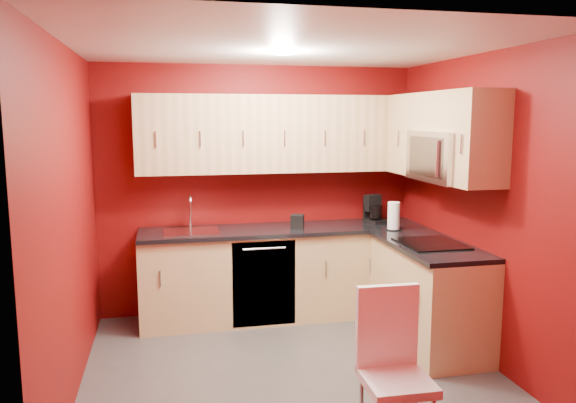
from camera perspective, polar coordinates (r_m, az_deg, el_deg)
name	(u,v)px	position (r m, az deg, el deg)	size (l,w,h in m)	color
floor	(290,369)	(4.67, 0.24, -16.62)	(3.20, 3.20, 0.00)	#454240
ceiling	(291,46)	(4.26, 0.27, 15.49)	(3.20, 3.20, 0.00)	white
wall_back	(258,190)	(5.74, -3.04, 1.18)	(3.20, 3.20, 0.00)	#600909
wall_front	(356,264)	(2.88, 6.88, -6.33)	(3.20, 3.20, 0.00)	#600909
wall_left	(69,223)	(4.24, -21.36, -2.04)	(3.00, 3.00, 0.00)	#600909
wall_right	(479,207)	(4.89, 18.87, -0.56)	(3.00, 3.00, 0.00)	#600909
base_cabinets_back	(284,274)	(5.66, -0.45, -7.36)	(2.80, 0.60, 0.87)	tan
base_cabinets_right	(428,296)	(5.15, 14.07, -9.25)	(0.60, 1.30, 0.87)	tan
countertop_back	(284,230)	(5.53, -0.42, -2.87)	(2.80, 0.63, 0.04)	black
countertop_right	(430,245)	(5.01, 14.18, -4.35)	(0.63, 1.27, 0.04)	black
upper_cabinets_back	(281,134)	(5.56, -0.74, 6.90)	(2.80, 0.35, 0.75)	tan
upper_cabinets_right	(438,129)	(5.13, 14.97, 7.17)	(0.35, 1.55, 0.75)	tan
microwave	(447,156)	(4.92, 15.83, 4.43)	(0.42, 0.76, 0.42)	silver
cooktop	(431,244)	(4.97, 14.32, -4.16)	(0.50, 0.55, 0.01)	black
sink	(191,228)	(5.43, -9.80, -2.63)	(0.52, 0.42, 0.35)	silver
dishwasher_front	(264,284)	(5.34, -2.45, -8.35)	(0.60, 0.02, 0.82)	black
downlight	(282,53)	(4.55, -0.59, 14.86)	(0.20, 0.20, 0.01)	white
coffee_maker	(376,209)	(5.86, 8.90, -0.75)	(0.17, 0.22, 0.28)	black
napkin_holder	(297,221)	(5.50, 0.96, -2.04)	(0.12, 0.12, 0.13)	black
paper_towel	(394,216)	(5.49, 10.68, -1.46)	(0.15, 0.15, 0.27)	white
dining_chair	(397,373)	(3.53, 11.00, -16.73)	(0.39, 0.41, 0.97)	white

